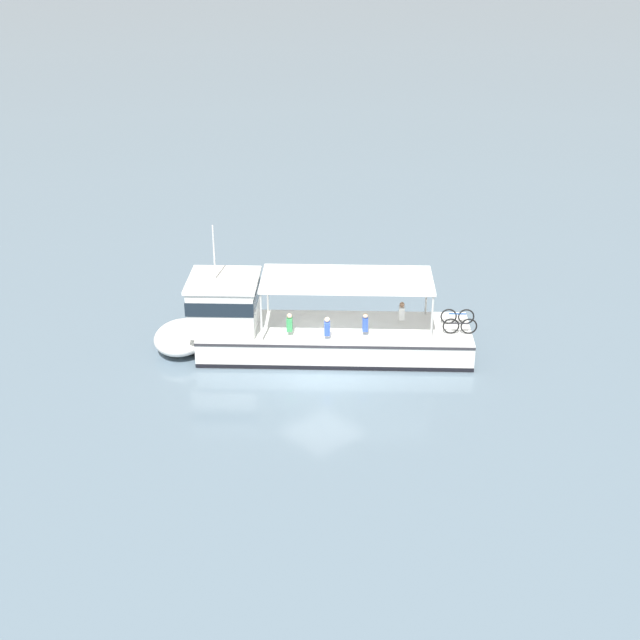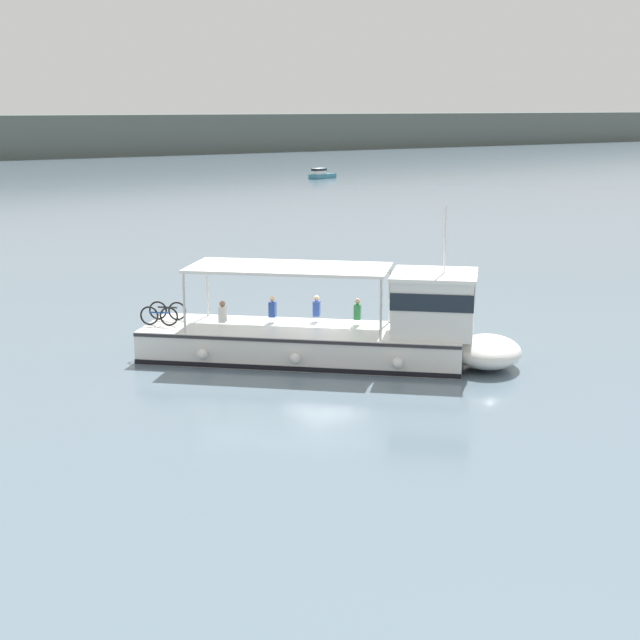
{
  "view_description": "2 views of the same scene",
  "coord_description": "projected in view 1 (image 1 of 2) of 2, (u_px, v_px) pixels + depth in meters",
  "views": [
    {
      "loc": [
        19.87,
        21.79,
        16.11
      ],
      "look_at": [
        -1.36,
        -1.64,
        1.4
      ],
      "focal_mm": 49.21,
      "sensor_mm": 36.0,
      "label": 1
    },
    {
      "loc": [
        -19.39,
        -28.15,
        8.42
      ],
      "look_at": [
        -1.36,
        -1.64,
        1.4
      ],
      "focal_mm": 54.84,
      "sensor_mm": 36.0,
      "label": 2
    }
  ],
  "objects": [
    {
      "name": "ground_plane",
      "position": [
        322.0,
        377.0,
        33.53
      ],
      "size": [
        400.0,
        400.0,
        0.0
      ],
      "primitive_type": "plane",
      "color": "slate"
    },
    {
      "name": "ferry_main",
      "position": [
        295.0,
        328.0,
        35.06
      ],
      "size": [
        11.28,
        11.07,
        5.32
      ],
      "color": "white",
      "rests_on": "ground"
    }
  ]
}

